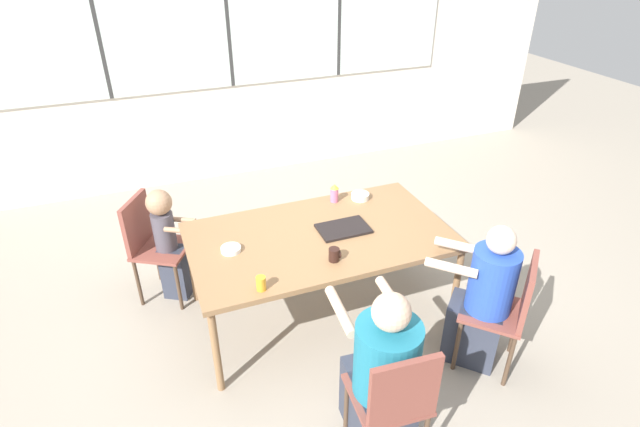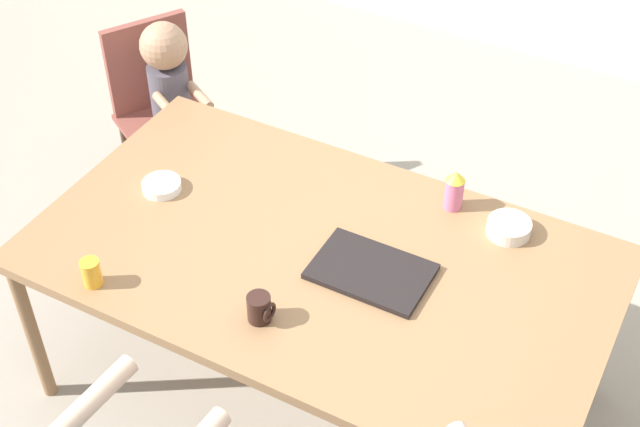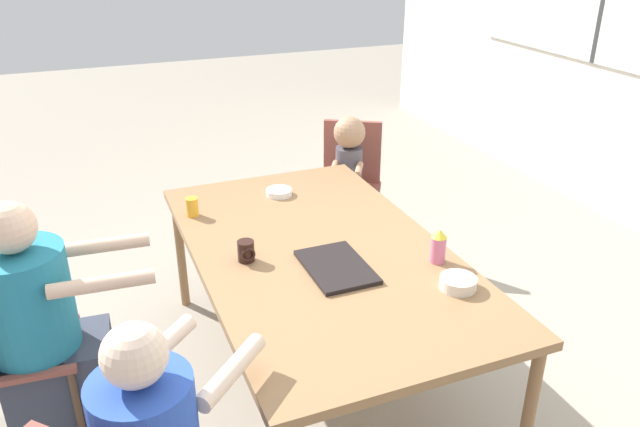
% 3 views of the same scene
% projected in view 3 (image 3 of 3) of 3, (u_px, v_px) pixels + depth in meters
% --- Properties ---
extents(ground_plane, '(16.00, 16.00, 0.00)m').
position_uv_depth(ground_plane, '(320.00, 376.00, 3.12)').
color(ground_plane, gray).
extents(dining_table, '(1.91, 1.09, 0.72)m').
position_uv_depth(dining_table, '(320.00, 259.00, 2.84)').
color(dining_table, olive).
rests_on(dining_table, ground_plane).
extents(chair_for_toddler, '(0.55, 0.55, 0.89)m').
position_uv_depth(chair_for_toddler, '(351.00, 176.00, 4.12)').
color(chair_for_toddler, brown).
rests_on(chair_for_toddler, ground_plane).
extents(person_man_blue_shirt, '(0.41, 0.70, 1.12)m').
position_uv_depth(person_man_blue_shirt, '(47.00, 339.00, 2.59)').
color(person_man_blue_shirt, '#333847').
rests_on(person_man_blue_shirt, ground_plane).
extents(person_toddler, '(0.35, 0.30, 0.98)m').
position_uv_depth(person_toddler, '(348.00, 188.00, 3.99)').
color(person_toddler, '#333847').
rests_on(person_toddler, ground_plane).
extents(food_tray_dark, '(0.38, 0.25, 0.02)m').
position_uv_depth(food_tray_dark, '(336.00, 267.00, 2.66)').
color(food_tray_dark, black).
rests_on(food_tray_dark, dining_table).
extents(coffee_mug, '(0.08, 0.07, 0.09)m').
position_uv_depth(coffee_mug, '(246.00, 251.00, 2.70)').
color(coffee_mug, black).
rests_on(coffee_mug, dining_table).
extents(sippy_cup, '(0.07, 0.07, 0.16)m').
position_uv_depth(sippy_cup, '(438.00, 246.00, 2.68)').
color(sippy_cup, '#CC668C').
rests_on(sippy_cup, dining_table).
extents(juice_glass, '(0.06, 0.06, 0.10)m').
position_uv_depth(juice_glass, '(192.00, 207.00, 3.12)').
color(juice_glass, gold).
rests_on(juice_glass, dining_table).
extents(bowl_white_shallow, '(0.14, 0.14, 0.03)m').
position_uv_depth(bowl_white_shallow, '(279.00, 192.00, 3.37)').
color(bowl_white_shallow, white).
rests_on(bowl_white_shallow, dining_table).
extents(bowl_cereal, '(0.15, 0.15, 0.05)m').
position_uv_depth(bowl_cereal, '(458.00, 283.00, 2.51)').
color(bowl_cereal, silver).
rests_on(bowl_cereal, dining_table).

